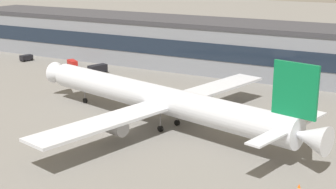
% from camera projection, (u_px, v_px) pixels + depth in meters
% --- Properties ---
extents(ground_plane, '(600.00, 600.00, 0.00)m').
position_uv_depth(ground_plane, '(117.00, 130.00, 88.96)').
color(ground_plane, slate).
extents(terminal_building, '(182.91, 20.18, 13.67)m').
position_uv_depth(terminal_building, '(232.00, 47.00, 134.31)').
color(terminal_building, gray).
rests_on(terminal_building, ground_plane).
extents(airliner, '(64.79, 56.33, 15.84)m').
position_uv_depth(airliner, '(161.00, 100.00, 89.59)').
color(airliner, silver).
rests_on(airliner, ground_plane).
extents(crew_van, '(3.63, 5.62, 2.55)m').
position_uv_depth(crew_van, '(97.00, 69.00, 131.97)').
color(crew_van, black).
rests_on(crew_van, ground_plane).
extents(follow_me_car, '(4.73, 3.98, 1.85)m').
position_uv_depth(follow_me_car, '(72.00, 63.00, 141.49)').
color(follow_me_car, red).
rests_on(follow_me_car, ground_plane).
extents(baggage_tug, '(2.86, 3.99, 1.85)m').
position_uv_depth(baggage_tug, '(26.00, 57.00, 149.39)').
color(baggage_tug, black).
rests_on(baggage_tug, ground_plane).
extents(pushback_tractor, '(5.29, 3.68, 1.75)m').
position_uv_depth(pushback_tractor, '(291.00, 89.00, 113.25)').
color(pushback_tractor, '#2651A5').
rests_on(pushback_tractor, ground_plane).
extents(traffic_cone_0, '(0.45, 0.45, 0.56)m').
position_uv_depth(traffic_cone_0, '(299.00, 186.00, 66.33)').
color(traffic_cone_0, '#F2590C').
rests_on(traffic_cone_0, ground_plane).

